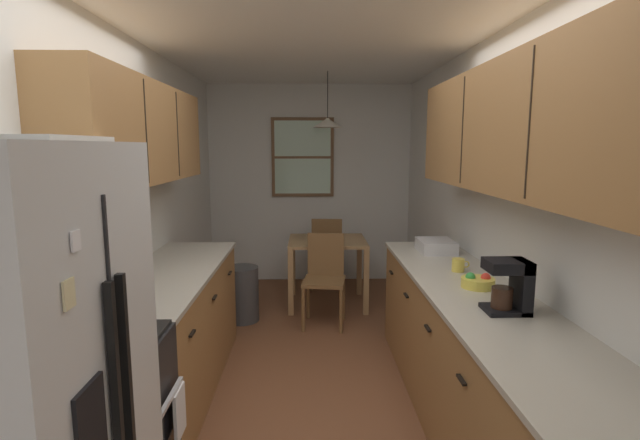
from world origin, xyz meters
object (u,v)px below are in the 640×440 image
at_px(dining_chair_far, 327,250).
at_px(dining_table, 327,251).
at_px(stove_range, 92,437).
at_px(dining_chair_near, 325,275).
at_px(storage_canister, 123,292).
at_px(dish_rack, 436,246).
at_px(fruit_bowl, 478,282).
at_px(microwave_over_range, 43,174).
at_px(trash_bin, 242,294).
at_px(mug_by_coffeemaker, 458,265).
at_px(coffee_maker, 512,285).

bearing_deg(dining_chair_far, dining_table, -91.93).
height_order(stove_range, dining_chair_near, stove_range).
relative_size(storage_canister, dish_rack, 0.62).
relative_size(dining_chair_far, fruit_bowl, 4.42).
bearing_deg(microwave_over_range, stove_range, -0.03).
distance_m(trash_bin, mug_by_coffeemaker, 2.37).
height_order(microwave_over_range, dish_rack, microwave_over_range).
height_order(dining_chair_near, dining_chair_far, same).
bearing_deg(microwave_over_range, trash_bin, 81.40).
height_order(mug_by_coffeemaker, dish_rack, dish_rack).
distance_m(stove_range, storage_canister, 0.71).
bearing_deg(microwave_over_range, mug_by_coffeemaker, 29.79).
distance_m(dining_table, dish_rack, 1.63).
relative_size(microwave_over_range, dining_chair_near, 0.63).
height_order(dining_chair_far, mug_by_coffeemaker, mug_by_coffeemaker).
relative_size(coffee_maker, dish_rack, 0.83).
xyz_separation_m(dining_table, trash_bin, (-0.89, -0.50, -0.33)).
relative_size(dining_table, mug_by_coffeemaker, 6.84).
bearing_deg(coffee_maker, stove_range, -168.95).
xyz_separation_m(stove_range, mug_by_coffeemaker, (2.03, 1.22, 0.47)).
relative_size(dining_chair_far, coffee_maker, 3.20).
height_order(stove_range, dining_chair_far, stove_range).
bearing_deg(storage_canister, trash_bin, 82.36).
bearing_deg(fruit_bowl, dish_rack, 89.71).
height_order(trash_bin, storage_canister, storage_canister).
bearing_deg(dining_chair_far, storage_canister, -110.02).
distance_m(dining_table, trash_bin, 1.07).
xyz_separation_m(microwave_over_range, dining_chair_near, (1.25, 2.61, -1.16)).
relative_size(dining_chair_near, mug_by_coffeemaker, 7.24).
xyz_separation_m(storage_canister, coffee_maker, (2.05, -0.06, 0.04)).
distance_m(dining_chair_near, mug_by_coffeemaker, 1.71).
bearing_deg(mug_by_coffeemaker, trash_bin, 139.61).
height_order(fruit_bowl, dish_rack, dish_rack).
distance_m(dining_chair_far, fruit_bowl, 3.08).
height_order(stove_range, dish_rack, stove_range).
bearing_deg(dining_table, trash_bin, -150.72).
relative_size(dining_chair_far, dish_rack, 2.65).
bearing_deg(dining_chair_far, dining_chair_near, -93.31).
xyz_separation_m(stove_range, dining_chair_far, (1.20, 3.78, 0.03)).
distance_m(microwave_over_range, dining_chair_far, 4.17).
bearing_deg(dining_chair_far, mug_by_coffeemaker, -72.18).
height_order(trash_bin, fruit_bowl, fruit_bowl).
distance_m(dining_table, coffee_maker, 2.96).
relative_size(dining_chair_far, trash_bin, 1.61).
xyz_separation_m(dining_chair_far, coffee_maker, (0.84, -3.38, 0.55)).
distance_m(dining_chair_near, dining_chair_far, 1.17).
bearing_deg(coffee_maker, trash_bin, 127.29).
distance_m(dining_chair_far, coffee_maker, 3.53).
bearing_deg(dining_table, dining_chair_far, 88.07).
bearing_deg(fruit_bowl, dining_table, 109.71).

